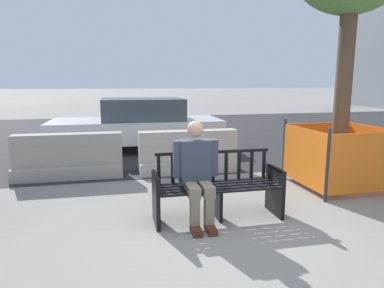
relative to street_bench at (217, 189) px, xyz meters
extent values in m
plane|color=gray|center=(0.00, -0.63, -0.40)|extent=(200.00, 200.00, 0.00)
cube|color=#28282B|center=(0.00, 8.07, -0.39)|extent=(120.00, 12.00, 0.01)
cube|color=black|center=(-0.82, -0.02, -0.07)|extent=(0.06, 0.51, 0.66)
cube|color=black|center=(0.82, -0.04, -0.07)|extent=(0.06, 0.51, 0.66)
cube|color=black|center=(0.00, -0.03, -0.17)|extent=(0.04, 0.32, 0.45)
cube|color=black|center=(0.00, -0.26, 0.05)|extent=(1.60, 0.09, 0.02)
cube|color=black|center=(0.00, -0.14, 0.05)|extent=(1.60, 0.09, 0.02)
cube|color=black|center=(0.00, -0.03, 0.05)|extent=(1.60, 0.09, 0.02)
cube|color=black|center=(0.00, 0.09, 0.05)|extent=(1.60, 0.09, 0.02)
cube|color=black|center=(0.00, 0.20, 0.05)|extent=(1.60, 0.09, 0.02)
cube|color=black|center=(0.00, 0.21, 0.46)|extent=(1.60, 0.06, 0.04)
cube|color=black|center=(-0.75, 0.22, 0.25)|extent=(0.04, 0.03, 0.38)
cube|color=black|center=(-0.56, 0.22, 0.25)|extent=(0.04, 0.03, 0.38)
cube|color=black|center=(-0.37, 0.22, 0.25)|extent=(0.04, 0.03, 0.38)
cube|color=black|center=(-0.18, 0.22, 0.25)|extent=(0.04, 0.03, 0.38)
cube|color=black|center=(0.00, 0.21, 0.25)|extent=(0.04, 0.03, 0.38)
cube|color=black|center=(0.19, 0.21, 0.25)|extent=(0.04, 0.03, 0.38)
cube|color=black|center=(0.38, 0.21, 0.25)|extent=(0.04, 0.03, 0.38)
cube|color=black|center=(0.57, 0.21, 0.25)|extent=(0.04, 0.03, 0.38)
cube|color=black|center=(0.75, 0.20, 0.25)|extent=(0.04, 0.03, 0.38)
cube|color=black|center=(-0.82, -0.04, 0.25)|extent=(0.06, 0.46, 0.03)
cube|color=black|center=(0.82, -0.06, 0.25)|extent=(0.06, 0.46, 0.03)
cube|color=#383D4C|center=(-0.30, 0.05, 0.39)|extent=(0.40, 0.25, 0.56)
sphere|color=tan|center=(-0.30, 0.03, 0.81)|extent=(0.21, 0.21, 0.21)
cube|color=#7F705B|center=(-0.39, -0.17, 0.08)|extent=(0.15, 0.44, 0.14)
cube|color=#7F705B|center=(-0.21, -0.17, 0.08)|extent=(0.15, 0.44, 0.14)
cube|color=#7F705B|center=(-0.39, -0.34, -0.17)|extent=(0.11, 0.11, 0.45)
cube|color=#7F705B|center=(-0.21, -0.34, -0.17)|extent=(0.11, 0.11, 0.45)
cube|color=#4C2319|center=(-0.39, -0.42, -0.36)|extent=(0.11, 0.26, 0.08)
cube|color=#4C2319|center=(-0.21, -0.42, -0.36)|extent=(0.11, 0.26, 0.08)
cube|color=#383D4C|center=(-0.54, 0.02, 0.43)|extent=(0.09, 0.12, 0.48)
cube|color=#383D4C|center=(-0.05, 0.01, 0.43)|extent=(0.09, 0.12, 0.48)
cube|color=#ADA89E|center=(0.16, 2.50, -0.28)|extent=(2.00, 0.69, 0.24)
cube|color=#ADA89E|center=(0.16, 2.50, 0.14)|extent=(2.00, 0.31, 0.60)
cube|color=#9E998E|center=(-2.16, 2.60, -0.28)|extent=(2.01, 0.72, 0.24)
cube|color=#9E998E|center=(-2.16, 2.60, 0.14)|extent=(2.01, 0.34, 0.60)
cylinder|color=brown|center=(2.47, 0.89, 1.29)|extent=(0.27, 0.27, 3.37)
cylinder|color=#2D2D33|center=(1.80, 0.23, 0.17)|extent=(0.05, 0.05, 1.13)
cylinder|color=#2D2D33|center=(1.80, 1.56, 0.17)|extent=(0.05, 0.05, 1.13)
cylinder|color=#2D2D33|center=(3.13, 1.56, 0.17)|extent=(0.05, 0.05, 1.13)
cube|color=orange|center=(2.47, 0.23, 0.17)|extent=(1.34, 0.03, 0.95)
cube|color=orange|center=(2.47, 1.56, 0.17)|extent=(1.34, 0.03, 0.95)
cube|color=orange|center=(1.80, 0.89, 0.17)|extent=(0.03, 1.34, 0.95)
cube|color=orange|center=(3.13, 0.89, 0.17)|extent=(0.03, 1.34, 0.95)
cube|color=silver|center=(-0.69, 5.06, 0.14)|extent=(4.51, 1.96, 0.56)
cube|color=#38424C|center=(-0.51, 5.05, 0.70)|extent=(2.16, 1.67, 0.56)
cylinder|color=black|center=(-2.10, 4.23, -0.08)|extent=(0.65, 0.24, 0.64)
cylinder|color=black|center=(-2.05, 5.96, -0.08)|extent=(0.65, 0.24, 0.64)
cylinder|color=black|center=(0.67, 4.15, -0.08)|extent=(0.65, 0.24, 0.64)
cylinder|color=black|center=(0.72, 5.88, -0.08)|extent=(0.65, 0.24, 0.64)
camera|label=1|loc=(-1.32, -4.17, 1.40)|focal=32.00mm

